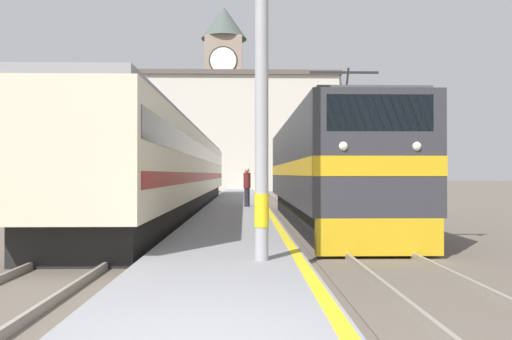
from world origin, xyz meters
name	(u,v)px	position (x,y,z in m)	size (l,w,h in m)	color
ground_plane	(239,201)	(0.00, 30.00, 0.00)	(200.00, 200.00, 0.00)	#60564C
platform	(238,203)	(0.00, 25.00, 0.15)	(3.07, 140.00, 0.31)	gray
rail_track_near	(294,205)	(3.31, 25.00, 0.03)	(2.83, 140.00, 0.16)	#60564C
rail_track_far	(187,205)	(-3.00, 25.00, 0.03)	(2.84, 140.00, 0.16)	#60564C
locomotive_train	(323,170)	(3.31, 13.96, 1.99)	(2.92, 15.75, 4.88)	black
passenger_train	(178,169)	(-3.00, 20.78, 2.09)	(2.92, 32.43, 3.88)	black
catenary_mast	(268,26)	(0.81, 4.51, 4.54)	(2.91, 0.27, 8.41)	#9E9EA3
person_on_platform	(247,186)	(0.49, 19.35, 1.29)	(0.34, 0.34, 1.86)	#23232D
clock_tower	(224,91)	(-2.31, 59.29, 12.54)	(5.79, 5.79, 23.30)	gray
station_building	(214,134)	(-3.13, 52.38, 6.47)	(27.61, 9.12, 12.89)	beige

